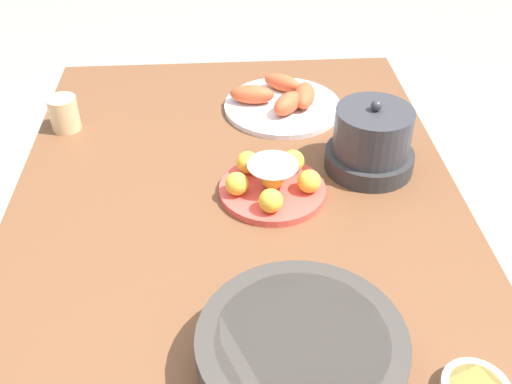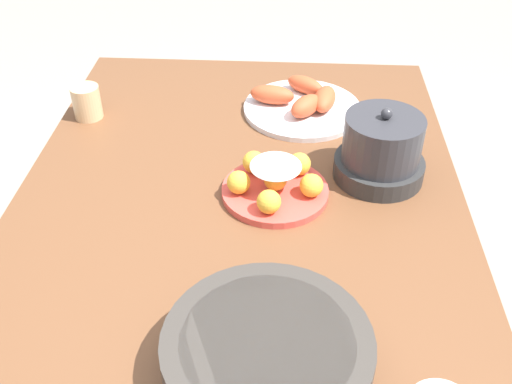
% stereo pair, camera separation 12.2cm
% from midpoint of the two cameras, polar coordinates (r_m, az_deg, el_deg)
% --- Properties ---
extents(dining_table, '(1.47, 0.96, 0.73)m').
position_cam_midpoint_polar(dining_table, '(1.27, -4.36, -5.89)').
color(dining_table, brown).
rests_on(dining_table, ground_plane).
extents(cake_plate, '(0.23, 0.23, 0.08)m').
position_cam_midpoint_polar(cake_plate, '(1.26, -1.21, 0.85)').
color(cake_plate, '#E04C42').
rests_on(cake_plate, dining_table).
extents(serving_bowl, '(0.32, 0.32, 0.08)m').
position_cam_midpoint_polar(serving_bowl, '(0.93, 0.45, -15.21)').
color(serving_bowl, '#3D3833').
rests_on(serving_bowl, dining_table).
extents(seafood_platter, '(0.31, 0.31, 0.07)m').
position_cam_midpoint_polar(seafood_platter, '(1.57, 0.27, 8.59)').
color(seafood_platter, silver).
rests_on(seafood_platter, dining_table).
extents(cup_near, '(0.07, 0.07, 0.08)m').
position_cam_midpoint_polar(cup_near, '(1.57, -19.98, 6.96)').
color(cup_near, '#DBB27F').
rests_on(cup_near, dining_table).
extents(warming_pot, '(0.20, 0.20, 0.17)m').
position_cam_midpoint_polar(warming_pot, '(1.33, 8.37, 4.67)').
color(warming_pot, '#2D2D2D').
rests_on(warming_pot, dining_table).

